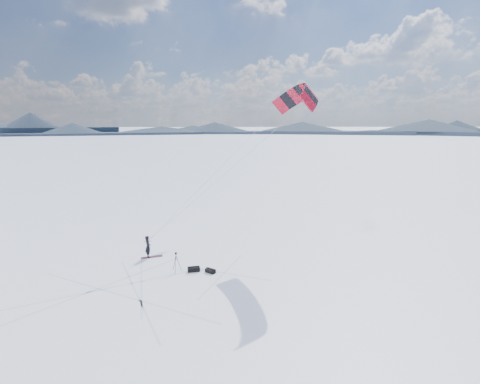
{
  "coord_description": "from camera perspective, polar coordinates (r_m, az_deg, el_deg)",
  "views": [
    {
      "loc": [
        3.79,
        -22.95,
        10.27
      ],
      "look_at": [
        6.19,
        3.69,
        4.94
      ],
      "focal_mm": 26.0,
      "sensor_mm": 36.0,
      "label": 1
    }
  ],
  "objects": [
    {
      "name": "gear_bag_b",
      "position": [
        24.91,
        -4.89,
        -12.76
      ],
      "size": [
        0.79,
        0.73,
        0.33
      ],
      "rotation": [
        0.0,
        0.0,
        -0.69
      ],
      "color": "black",
      "rests_on": "ground"
    },
    {
      "name": "power_kite",
      "position": [
        28.18,
        9.77,
        15.07
      ],
      "size": [
        13.25,
        6.86,
        11.95
      ],
      "color": "#AD1126",
      "rests_on": "ground"
    },
    {
      "name": "snowboard",
      "position": [
        28.37,
        -14.29,
        -10.28
      ],
      "size": [
        1.64,
        0.67,
        0.04
      ],
      "primitive_type": "cube",
      "rotation": [
        0.0,
        0.0,
        0.24
      ],
      "color": "maroon",
      "rests_on": "ground"
    },
    {
      "name": "horizon_hills",
      "position": [
        24.44,
        -13.92,
        -6.92
      ],
      "size": [
        704.84,
        706.81,
        8.0
      ],
      "color": "#1B283C",
      "rests_on": "ground"
    },
    {
      "name": "tripod",
      "position": [
        25.11,
        -10.44,
        -10.81
      ],
      "size": [
        0.65,
        0.63,
        1.42
      ],
      "rotation": [
        0.0,
        0.0,
        0.32
      ],
      "color": "black",
      "rests_on": "ground"
    },
    {
      "name": "gear_bag_a",
      "position": [
        25.24,
        -7.6,
        -12.44
      ],
      "size": [
        0.89,
        0.51,
        0.38
      ],
      "rotation": [
        0.0,
        0.0,
        0.14
      ],
      "color": "black",
      "rests_on": "ground"
    },
    {
      "name": "snowkiter",
      "position": [
        28.38,
        -14.78,
        -10.34
      ],
      "size": [
        0.62,
        0.75,
        1.75
      ],
      "primitive_type": "imported",
      "rotation": [
        0.0,
        0.0,
        1.94
      ],
      "color": "black",
      "rests_on": "ground"
    },
    {
      "name": "ground",
      "position": [
        25.43,
        -13.62,
        -12.89
      ],
      "size": [
        1800.0,
        1800.0,
        0.0
      ],
      "primitive_type": "plane",
      "color": "white"
    },
    {
      "name": "snow_tracks",
      "position": [
        25.38,
        -12.87,
        -12.89
      ],
      "size": [
        17.62,
        10.25,
        0.01
      ],
      "color": "#B2BCD2",
      "rests_on": "ground"
    }
  ]
}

